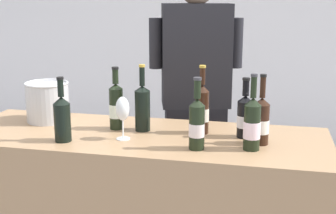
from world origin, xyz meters
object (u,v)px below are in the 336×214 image
wine_bottle_4 (252,124)px  person_server (195,116)px  wine_bottle_3 (62,117)px  wine_bottle_2 (142,107)px  wine_bottle_7 (116,106)px  wine_bottle_1 (261,121)px  ice_bucket (48,101)px  wine_glass (123,110)px  wine_bottle_0 (245,116)px  wine_bottle_6 (202,109)px  wine_bottle_5 (197,123)px

wine_bottle_4 → person_server: (-0.38, 0.76, -0.18)m
wine_bottle_3 → wine_bottle_2: bearing=38.3°
wine_bottle_7 → wine_bottle_1: bearing=-7.1°
ice_bucket → person_server: bearing=34.4°
wine_bottle_1 → wine_bottle_7: (-0.74, 0.09, 0.01)m
wine_bottle_1 → wine_glass: size_ratio=1.58×
wine_bottle_1 → wine_bottle_3: (-0.92, -0.16, 0.00)m
wine_bottle_0 → wine_bottle_6: wine_bottle_6 is taller
wine_bottle_2 → wine_glass: bearing=-107.6°
wine_bottle_1 → ice_bucket: size_ratio=1.39×
person_server → wine_bottle_0: bearing=-59.5°
ice_bucket → person_server: person_server is taller
ice_bucket → person_server: size_ratio=0.14×
wine_bottle_1 → wine_bottle_3: 0.94m
wine_bottle_5 → wine_bottle_7: wine_bottle_5 is taller
wine_bottle_2 → wine_bottle_6: size_ratio=0.99×
wine_bottle_2 → person_server: size_ratio=0.20×
wine_bottle_2 → wine_bottle_5: (0.32, -0.23, -0.00)m
wine_bottle_4 → wine_bottle_6: 0.33m
wine_bottle_0 → ice_bucket: wine_bottle_0 is taller
wine_bottle_4 → wine_bottle_1: bearing=67.3°
wine_bottle_1 → wine_bottle_7: size_ratio=1.02×
wine_bottle_1 → wine_bottle_7: 0.75m
wine_glass → ice_bucket: ice_bucket is taller
wine_bottle_3 → wine_bottle_5: bearing=2.2°
wine_bottle_3 → person_server: bearing=58.7°
wine_bottle_2 → wine_bottle_4: 0.59m
wine_bottle_4 → wine_bottle_7: size_ratio=1.06×
ice_bucket → wine_bottle_0: bearing=-3.5°
wine_bottle_0 → wine_bottle_2: 0.52m
wine_bottle_0 → wine_bottle_6: bearing=174.1°
wine_bottle_4 → ice_bucket: size_ratio=1.45×
wine_bottle_1 → wine_bottle_4: wine_bottle_4 is taller
wine_bottle_3 → wine_bottle_4: size_ratio=0.90×
wine_bottle_4 → wine_bottle_6: (-0.26, 0.20, 0.01)m
wine_glass → person_server: size_ratio=0.12×
wine_bottle_1 → wine_bottle_3: bearing=-170.0°
wine_bottle_1 → person_server: (-0.42, 0.67, -0.17)m
wine_glass → wine_bottle_3: bearing=-161.4°
wine_bottle_3 → wine_bottle_6: 0.69m
wine_bottle_1 → wine_bottle_4: 0.10m
wine_bottle_3 → wine_bottle_5: size_ratio=0.94×
wine_bottle_7 → person_server: person_server is taller
wine_bottle_2 → ice_bucket: size_ratio=1.43×
wine_bottle_7 → wine_bottle_6: bearing=2.5°
wine_bottle_0 → wine_bottle_5: (-0.20, -0.23, 0.01)m
wine_bottle_4 → ice_bucket: bearing=167.6°
wine_bottle_6 → person_server: size_ratio=0.20×
person_server → wine_bottle_7: bearing=-119.4°
wine_glass → person_server: (0.23, 0.74, -0.21)m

